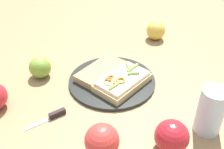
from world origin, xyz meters
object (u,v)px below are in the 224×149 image
object	(u,v)px
bread_slice_side	(102,71)
apple_0	(156,30)
sandwich	(123,81)
apple_3	(172,136)
knife	(52,116)
plate	(112,81)
apple_1	(102,141)
apple_4	(40,67)
drinking_glass	(211,111)

from	to	relation	value
bread_slice_side	apple_0	world-z (taller)	apple_0
sandwich	bread_slice_side	size ratio (longest dim) A/B	1.09
sandwich	apple_0	world-z (taller)	apple_0
apple_3	knife	bearing A→B (deg)	13.28
plate	knife	xyz separation A→B (m)	(0.05, 0.22, 0.00)
sandwich	knife	size ratio (longest dim) A/B	1.67
bread_slice_side	apple_1	bearing A→B (deg)	40.25
apple_3	knife	world-z (taller)	apple_3
apple_4	sandwich	bearing A→B (deg)	-161.33
apple_1	drinking_glass	distance (m)	0.28
apple_0	drinking_glass	xyz separation A→B (m)	(-0.32, 0.39, 0.03)
apple_3	drinking_glass	size ratio (longest dim) A/B	0.64
sandwich	apple_1	xyz separation A→B (m)	(-0.08, 0.24, 0.01)
apple_0	knife	world-z (taller)	apple_0
apple_1	knife	xyz separation A→B (m)	(0.18, -0.02, -0.03)
apple_4	drinking_glass	world-z (taller)	drinking_glass
sandwich	apple_1	bearing A→B (deg)	28.55
apple_1	drinking_glass	xyz separation A→B (m)	(-0.19, -0.20, 0.02)
apple_0	apple_4	xyz separation A→B (m)	(0.21, 0.44, -0.00)
drinking_glass	plate	bearing A→B (deg)	-7.60
apple_0	apple_1	bearing A→B (deg)	102.58
apple_1	drinking_glass	size ratio (longest dim) A/B	0.64
plate	sandwich	size ratio (longest dim) A/B	1.47
sandwich	apple_4	world-z (taller)	apple_4
apple_3	apple_1	bearing A→B (deg)	36.24
apple_0	sandwich	bearing A→B (deg)	97.91
apple_1	knife	world-z (taller)	apple_1
bread_slice_side	drinking_glass	bearing A→B (deg)	88.60
apple_3	drinking_glass	distance (m)	0.12
bread_slice_side	drinking_glass	world-z (taller)	drinking_glass
bread_slice_side	apple_0	distance (m)	0.34
apple_1	sandwich	bearing A→B (deg)	-70.81
plate	knife	world-z (taller)	knife
drinking_glass	knife	distance (m)	0.41
sandwich	apple_4	size ratio (longest dim) A/B	2.65
plate	apple_0	distance (m)	0.35
drinking_glass	apple_0	bearing A→B (deg)	-50.43
sandwich	drinking_glass	distance (m)	0.28
bread_slice_side	apple_1	size ratio (longest dim) A/B	2.10
knife	apple_0	bearing A→B (deg)	-160.33
knife	sandwich	bearing A→B (deg)	-179.68
sandwich	plate	bearing A→B (deg)	-91.10
apple_1	drinking_glass	world-z (taller)	drinking_glass
apple_0	apple_4	world-z (taller)	apple_0
plate	apple_4	xyz separation A→B (m)	(0.22, 0.10, 0.03)
apple_3	knife	xyz separation A→B (m)	(0.31, 0.07, -0.03)
plate	bread_slice_side	xyz separation A→B (m)	(0.04, -0.01, 0.02)
sandwich	apple_3	world-z (taller)	apple_3
sandwich	bread_slice_side	xyz separation A→B (m)	(0.09, -0.02, -0.00)
bread_slice_side	knife	distance (m)	0.23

